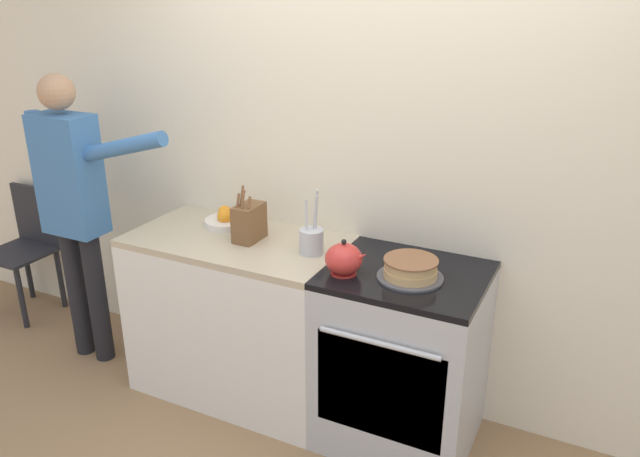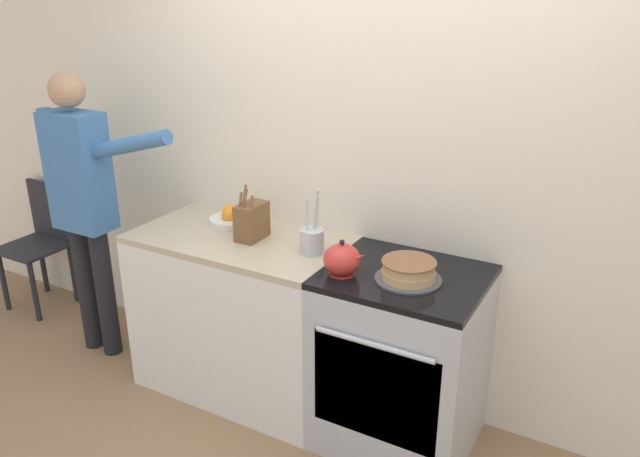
{
  "view_description": "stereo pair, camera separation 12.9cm",
  "coord_description": "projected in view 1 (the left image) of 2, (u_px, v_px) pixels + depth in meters",
  "views": [
    {
      "loc": [
        1.06,
        -2.15,
        2.11
      ],
      "look_at": [
        -0.14,
        0.28,
        1.05
      ],
      "focal_mm": 35.0,
      "sensor_mm": 36.0,
      "label": 1
    },
    {
      "loc": [
        1.17,
        -2.09,
        2.11
      ],
      "look_at": [
        -0.14,
        0.28,
        1.05
      ],
      "focal_mm": 35.0,
      "sensor_mm": 36.0,
      "label": 2
    }
  ],
  "objects": [
    {
      "name": "dining_chair",
      "position": [
        29.0,
        241.0,
        4.22
      ],
      "size": [
        0.4,
        0.4,
        0.85
      ],
      "rotation": [
        0.0,
        0.0,
        -0.41
      ],
      "color": "#232328",
      "rests_on": "ground_plane"
    },
    {
      "name": "utensil_crock",
      "position": [
        312.0,
        240.0,
        2.99
      ],
      "size": [
        0.12,
        0.12,
        0.32
      ],
      "color": "#B7BABF",
      "rests_on": "counter_cabinet"
    },
    {
      "name": "person_baker",
      "position": [
        74.0,
        198.0,
        3.46
      ],
      "size": [
        0.94,
        0.2,
        1.69
      ],
      "rotation": [
        0.0,
        0.0,
        0.05
      ],
      "color": "black",
      "rests_on": "ground_plane"
    },
    {
      "name": "wall_back",
      "position": [
        378.0,
        162.0,
        3.06
      ],
      "size": [
        8.0,
        0.04,
        2.6
      ],
      "color": "silver",
      "rests_on": "ground_plane"
    },
    {
      "name": "stove_range",
      "position": [
        402.0,
        358.0,
        2.98
      ],
      "size": [
        0.72,
        0.65,
        0.9
      ],
      "color": "#B7BABF",
      "rests_on": "ground_plane"
    },
    {
      "name": "counter_cabinet",
      "position": [
        240.0,
        315.0,
        3.36
      ],
      "size": [
        1.12,
        0.62,
        0.9
      ],
      "color": "white",
      "rests_on": "ground_plane"
    },
    {
      "name": "knife_block",
      "position": [
        249.0,
        222.0,
        3.14
      ],
      "size": [
        0.11,
        0.18,
        0.28
      ],
      "color": "brown",
      "rests_on": "counter_cabinet"
    },
    {
      "name": "fruit_bowl",
      "position": [
        230.0,
        219.0,
        3.36
      ],
      "size": [
        0.24,
        0.24,
        0.1
      ],
      "color": "silver",
      "rests_on": "counter_cabinet"
    },
    {
      "name": "layer_cake",
      "position": [
        411.0,
        269.0,
        2.74
      ],
      "size": [
        0.3,
        0.3,
        0.09
      ],
      "color": "#4C4C51",
      "rests_on": "stove_range"
    },
    {
      "name": "tea_kettle",
      "position": [
        344.0,
        259.0,
        2.78
      ],
      "size": [
        0.21,
        0.17,
        0.17
      ],
      "color": "red",
      "rests_on": "stove_range"
    },
    {
      "name": "ground_plane",
      "position": [
        321.0,
        455.0,
        3.0
      ],
      "size": [
        16.0,
        16.0,
        0.0
      ],
      "primitive_type": "plane",
      "color": "#93704C"
    }
  ]
}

